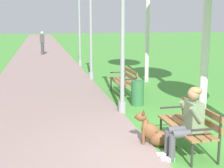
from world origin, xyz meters
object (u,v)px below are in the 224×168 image
object	(u,v)px
park_bench_mid	(125,79)
lamp_post_near	(123,19)
lamp_post_far	(80,25)
pedestrian_distant	(42,43)
park_bench_near	(190,123)
person_seated_on_near_bench	(188,120)
dog_brown	(153,133)
lamp_post_mid	(91,23)
litter_bin	(137,93)

from	to	relation	value
park_bench_mid	lamp_post_near	bearing A→B (deg)	-106.60
lamp_post_far	pedestrian_distant	distance (m)	6.71
park_bench_near	pedestrian_distant	world-z (taller)	pedestrian_distant
person_seated_on_near_bench	dog_brown	bearing A→B (deg)	123.06
pedestrian_distant	park_bench_mid	bearing A→B (deg)	-79.66
lamp_post_mid	lamp_post_far	distance (m)	4.12
pedestrian_distant	lamp_post_mid	bearing A→B (deg)	-80.04
person_seated_on_near_bench	lamp_post_near	world-z (taller)	lamp_post_near
lamp_post_far	lamp_post_near	bearing A→B (deg)	-90.31
lamp_post_mid	litter_bin	world-z (taller)	lamp_post_mid
lamp_post_far	lamp_post_mid	bearing A→B (deg)	-90.75
lamp_post_near	person_seated_on_near_bench	bearing A→B (deg)	-81.86
dog_brown	pedestrian_distant	distance (m)	17.81
park_bench_near	litter_bin	distance (m)	3.29
park_bench_mid	pedestrian_distant	size ratio (longest dim) A/B	0.91
dog_brown	lamp_post_far	world-z (taller)	lamp_post_far
litter_bin	park_bench_near	bearing A→B (deg)	-90.11
dog_brown	lamp_post_far	xyz separation A→B (m)	(0.03, 11.40, 1.91)
pedestrian_distant	person_seated_on_near_bench	bearing A→B (deg)	-83.01
park_bench_near	lamp_post_near	size ratio (longest dim) A/B	0.32
person_seated_on_near_bench	pedestrian_distant	bearing A→B (deg)	96.99
park_bench_mid	litter_bin	world-z (taller)	park_bench_mid
dog_brown	park_bench_mid	bearing A→B (deg)	82.22
person_seated_on_near_bench	litter_bin	size ratio (longest dim) A/B	1.79
dog_brown	pedestrian_distant	size ratio (longest dim) A/B	0.48
litter_bin	dog_brown	bearing A→B (deg)	-101.52
dog_brown	litter_bin	bearing A→B (deg)	78.48
park_bench_near	dog_brown	xyz separation A→B (m)	(-0.60, 0.31, -0.25)
park_bench_mid	pedestrian_distant	bearing A→B (deg)	100.34
dog_brown	lamp_post_mid	xyz separation A→B (m)	(-0.02, 7.29, 2.01)
person_seated_on_near_bench	pedestrian_distant	distance (m)	18.45
lamp_post_far	litter_bin	world-z (taller)	lamp_post_far
lamp_post_near	litter_bin	distance (m)	2.25
park_bench_near	person_seated_on_near_bench	xyz separation A→B (m)	(-0.21, -0.30, 0.17)
person_seated_on_near_bench	dog_brown	world-z (taller)	person_seated_on_near_bench
pedestrian_distant	park_bench_near	bearing A→B (deg)	-82.24
person_seated_on_near_bench	lamp_post_mid	size ratio (longest dim) A/B	0.28
park_bench_near	lamp_post_far	size ratio (longest dim) A/B	0.36
litter_bin	park_bench_mid	bearing A→B (deg)	90.75
litter_bin	pedestrian_distant	xyz separation A→B (m)	(-2.46, 14.73, 0.49)
litter_bin	pedestrian_distant	distance (m)	14.94
park_bench_near	pedestrian_distant	xyz separation A→B (m)	(-2.45, 18.02, 0.33)
park_bench_near	lamp_post_near	xyz separation A→B (m)	(-0.62, 2.58, 1.89)
lamp_post_far	pedestrian_distant	world-z (taller)	lamp_post_far
park_bench_mid	lamp_post_near	xyz separation A→B (m)	(-0.61, -2.04, 1.89)
park_bench_mid	lamp_post_far	bearing A→B (deg)	94.51
lamp_post_mid	pedestrian_distant	size ratio (longest dim) A/B	2.66
park_bench_near	park_bench_mid	world-z (taller)	same
dog_brown	person_seated_on_near_bench	bearing A→B (deg)	-56.94
park_bench_near	lamp_post_near	distance (m)	3.26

